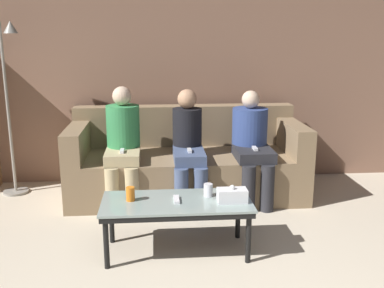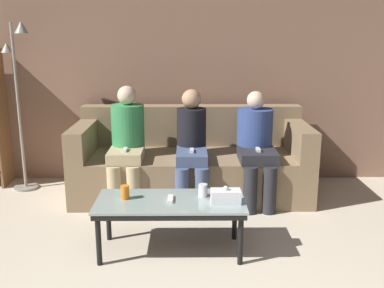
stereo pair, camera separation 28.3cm
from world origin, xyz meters
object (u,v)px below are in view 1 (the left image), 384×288
object	(u,v)px
standing_lamp	(8,91)
seated_person_mid_left	(188,145)
cup_near_right	(208,190)
tissue_box	(232,195)
coffee_table	(177,206)
seated_person_left_end	(123,142)
cup_near_left	(130,194)
couch	(187,164)
seated_person_mid_right	(252,142)
game_remote	(177,199)

from	to	relation	value
standing_lamp	seated_person_mid_left	distance (m)	1.90
cup_near_right	tissue_box	size ratio (longest dim) A/B	0.45
coffee_table	seated_person_mid_left	xyz separation A→B (m)	(0.17, 1.05, 0.21)
tissue_box	seated_person_left_end	xyz separation A→B (m)	(-0.87, 1.15, 0.15)
cup_near_left	tissue_box	distance (m)	0.76
coffee_table	seated_person_mid_left	world-z (taller)	seated_person_mid_left
couch	cup_near_left	size ratio (longest dim) A/B	22.10
tissue_box	seated_person_mid_left	xyz separation A→B (m)	(-0.24, 1.11, 0.12)
tissue_box	seated_person_mid_left	size ratio (longest dim) A/B	0.20
tissue_box	coffee_table	bearing A→B (deg)	171.97
tissue_box	seated_person_mid_right	distance (m)	1.21
tissue_box	standing_lamp	bearing A→B (deg)	142.95
couch	tissue_box	bearing A→B (deg)	-79.86
cup_near_left	coffee_table	bearing A→B (deg)	-4.85
standing_lamp	seated_person_mid_right	world-z (taller)	standing_lamp
standing_lamp	seated_person_left_end	size ratio (longest dim) A/B	1.54
tissue_box	seated_person_left_end	size ratio (longest dim) A/B	0.19
cup_near_right	game_remote	size ratio (longest dim) A/B	0.66
cup_near_right	seated_person_mid_left	xyz separation A→B (m)	(-0.08, 0.98, 0.12)
couch	game_remote	bearing A→B (deg)	-97.42
couch	game_remote	size ratio (longest dim) A/B	15.70
couch	cup_near_left	world-z (taller)	couch
cup_near_right	seated_person_left_end	bearing A→B (deg)	125.05
tissue_box	seated_person_mid_left	distance (m)	1.14
seated_person_mid_left	seated_person_mid_right	xyz separation A→B (m)	(0.63, 0.03, 0.01)
game_remote	standing_lamp	world-z (taller)	standing_lamp
cup_near_left	seated_person_left_end	world-z (taller)	seated_person_left_end
coffee_table	standing_lamp	size ratio (longest dim) A/B	0.64
cup_near_left	game_remote	distance (m)	0.35
seated_person_mid_right	standing_lamp	bearing A→B (deg)	170.88
seated_person_mid_left	seated_person_mid_right	distance (m)	0.63
tissue_box	cup_near_right	bearing A→B (deg)	140.88
couch	cup_near_left	distance (m)	1.38
couch	seated_person_mid_right	size ratio (longest dim) A/B	2.16
standing_lamp	seated_person_mid_right	size ratio (longest dim) A/B	1.61
couch	seated_person_mid_right	bearing A→B (deg)	-18.86
seated_person_left_end	game_remote	bearing A→B (deg)	-66.96
cup_near_right	seated_person_left_end	size ratio (longest dim) A/B	0.09
couch	coffee_table	world-z (taller)	couch
game_remote	standing_lamp	xyz separation A→B (m)	(-1.61, 1.47, 0.65)
couch	coffee_table	size ratio (longest dim) A/B	2.10
seated_person_left_end	seated_person_mid_left	distance (m)	0.63
couch	game_remote	world-z (taller)	couch
cup_near_left	standing_lamp	size ratio (longest dim) A/B	0.06
cup_near_left	seated_person_mid_right	world-z (taller)	seated_person_mid_right
coffee_table	game_remote	bearing A→B (deg)	95.36
coffee_table	seated_person_mid_right	distance (m)	1.36
seated_person_mid_right	seated_person_mid_left	bearing A→B (deg)	-177.06
seated_person_mid_right	game_remote	bearing A→B (deg)	-126.48
game_remote	standing_lamp	distance (m)	2.28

